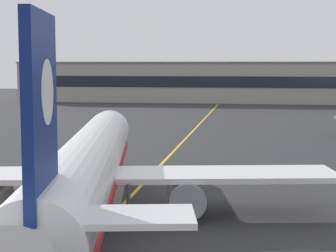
# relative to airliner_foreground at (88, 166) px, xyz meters

# --- Properties ---
(taxiway_centreline) EXTENTS (2.12, 179.99, 0.01)m
(taxiway_centreline) POSITION_rel_airliner_foreground_xyz_m (1.16, 18.66, -3.37)
(taxiway_centreline) COLOR yellow
(taxiway_centreline) RESTS_ON ground
(airliner_foreground) EXTENTS (32.33, 41.27, 11.65)m
(airliner_foreground) POSITION_rel_airliner_foreground_xyz_m (0.00, 0.00, 0.00)
(airliner_foreground) COLOR white
(airliner_foreground) RESTS_ON ground
(safety_cone_by_nose_gear) EXTENTS (0.44, 0.44, 0.55)m
(safety_cone_by_nose_gear) POSITION_rel_airliner_foreground_xyz_m (1.81, 15.19, -3.11)
(safety_cone_by_nose_gear) COLOR orange
(safety_cone_by_nose_gear) RESTS_ON ground
(terminal_building) EXTENTS (123.54, 12.40, 10.42)m
(terminal_building) POSITION_rel_airliner_foreground_xyz_m (9.04, 116.45, 1.85)
(terminal_building) COLOR #9E998E
(terminal_building) RESTS_ON ground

